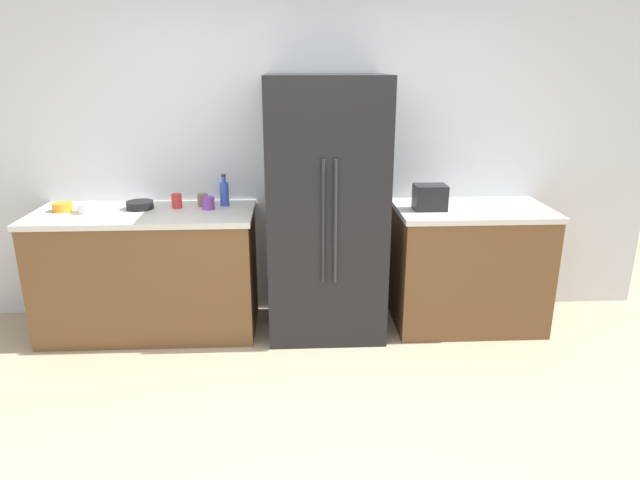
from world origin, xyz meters
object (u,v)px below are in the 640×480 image
at_px(cup_c, 177,201).
at_px(bowl_a, 140,205).
at_px(bowl_b, 88,208).
at_px(cup_b, 203,200).
at_px(bowl_c, 63,207).
at_px(refrigerator, 326,209).
at_px(bottle_a, 224,193).
at_px(toaster, 430,197).
at_px(cup_a, 208,203).

height_order(cup_c, bowl_a, cup_c).
distance_m(bowl_a, bowl_b, 0.35).
relative_size(cup_b, bowl_c, 0.65).
distance_m(refrigerator, bottle_a, 0.77).
bearing_deg(toaster, refrigerator, 178.94).
xyz_separation_m(bottle_a, cup_b, (-0.16, -0.01, -0.05)).
xyz_separation_m(cup_a, bowl_a, (-0.50, 0.03, -0.02)).
bearing_deg(refrigerator, bowl_c, 177.75).
xyz_separation_m(cup_a, cup_b, (-0.05, 0.09, 0.00)).
height_order(bottle_a, cup_a, bottle_a).
distance_m(bowl_a, bowl_c, 0.54).
distance_m(bottle_a, cup_c, 0.35).
distance_m(refrigerator, toaster, 0.76).
xyz_separation_m(toaster, bowl_c, (-2.65, 0.09, -0.06)).
distance_m(cup_c, bowl_a, 0.27).
bearing_deg(bottle_a, bowl_c, -174.81).
xyz_separation_m(bottle_a, bowl_a, (-0.61, -0.07, -0.07)).
bearing_deg(cup_a, cup_c, 168.75).
xyz_separation_m(bowl_a, bowl_b, (-0.34, -0.08, 0.00)).
height_order(cup_a, bowl_c, cup_a).
bearing_deg(toaster, cup_a, 176.67).
height_order(bowl_b, bowl_c, bowl_b).
relative_size(refrigerator, cup_b, 20.50).
height_order(toaster, bowl_b, toaster).
relative_size(cup_a, bowl_c, 0.65).
relative_size(bottle_a, bowl_c, 1.67).
height_order(refrigerator, bowl_a, refrigerator).
relative_size(toaster, bowl_a, 1.18).
bearing_deg(bowl_b, cup_b, 10.00).
xyz_separation_m(cup_b, bowl_c, (-0.99, -0.10, -0.02)).
height_order(refrigerator, cup_c, refrigerator).
xyz_separation_m(refrigerator, bowl_c, (-1.90, 0.07, 0.02)).
bearing_deg(cup_a, cup_b, 120.50).
distance_m(bottle_a, cup_a, 0.15).
bearing_deg(bowl_c, bottle_a, 5.19).
bearing_deg(cup_b, bowl_b, -170.00).
height_order(toaster, cup_a, toaster).
relative_size(toaster, bowl_b, 1.54).
height_order(cup_b, bowl_c, cup_b).
distance_m(toaster, cup_a, 1.61).
height_order(refrigerator, bottle_a, refrigerator).
bearing_deg(bowl_b, cup_c, 8.82).
relative_size(cup_b, cup_c, 0.87).
xyz_separation_m(bottle_a, cup_c, (-0.34, -0.05, -0.04)).
distance_m(bowl_b, bowl_c, 0.20).
bearing_deg(bowl_a, bowl_c, -176.23).
height_order(bowl_a, bowl_b, bowl_b).
xyz_separation_m(cup_c, bowl_c, (-0.81, -0.05, -0.02)).
distance_m(refrigerator, bowl_a, 1.36).
bearing_deg(bowl_b, bowl_c, 167.75).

